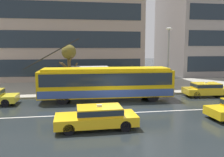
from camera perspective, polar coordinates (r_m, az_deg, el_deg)
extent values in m
plane|color=#202729|center=(17.51, 1.03, -7.53)|extent=(160.00, 160.00, 0.00)
cube|color=gray|center=(26.73, -2.44, -2.07)|extent=(80.00, 10.00, 0.14)
cube|color=silver|center=(16.37, 1.75, -8.61)|extent=(72.00, 0.14, 0.01)
cube|color=gold|center=(19.98, -1.46, -1.12)|extent=(11.53, 2.79, 2.24)
cube|color=gold|center=(19.83, -1.47, 2.36)|extent=(10.84, 2.52, 0.20)
cube|color=#1E2833|center=(19.91, -1.46, 0.15)|extent=(11.07, 2.81, 1.03)
cube|color=#344C92|center=(20.10, -1.45, -3.14)|extent=(11.42, 2.82, 0.63)
cube|color=#1E2833|center=(21.23, 13.98, 0.39)|extent=(0.18, 2.16, 1.12)
cube|color=black|center=(21.11, 13.65, 1.93)|extent=(0.21, 1.87, 0.28)
cylinder|color=black|center=(20.18, -14.68, 6.06)|extent=(4.58, 0.19, 2.56)
cylinder|color=black|center=(19.49, -14.95, 6.00)|extent=(4.58, 0.19, 2.56)
cylinder|color=black|center=(21.91, 8.48, -3.12)|extent=(1.05, 0.33, 1.04)
cylinder|color=black|center=(19.88, 10.14, -4.26)|extent=(1.05, 0.33, 1.04)
cylinder|color=black|center=(21.20, -11.68, -3.56)|extent=(1.05, 0.33, 1.04)
cylinder|color=black|center=(19.09, -12.19, -4.81)|extent=(1.05, 0.33, 1.04)
cube|color=yellow|center=(23.72, 22.72, -2.84)|extent=(4.56, 2.08, 0.55)
cube|color=yellow|center=(23.55, 22.41, -1.62)|extent=(2.50, 1.71, 0.48)
cube|color=#1E2833|center=(23.55, 22.41, -1.57)|extent=(2.54, 1.73, 0.31)
cube|color=silver|center=(23.50, 22.44, -0.88)|extent=(0.29, 0.18, 0.12)
cylinder|color=black|center=(25.17, 24.79, -2.83)|extent=(0.63, 0.23, 0.62)
cylinder|color=black|center=(23.82, 18.64, -3.09)|extent=(0.63, 0.23, 0.62)
cylinder|color=black|center=(22.37, 20.35, -3.84)|extent=(0.63, 0.23, 0.62)
cube|color=yellow|center=(13.35, -3.98, -10.17)|extent=(4.69, 1.94, 0.55)
cube|color=yellow|center=(13.22, -3.19, -8.01)|extent=(2.54, 1.64, 0.48)
cube|color=#1E2833|center=(13.22, -3.19, -7.91)|extent=(2.59, 1.65, 0.31)
cube|color=silver|center=(13.14, -3.20, -6.71)|extent=(0.28, 0.17, 0.12)
cylinder|color=black|center=(12.58, -10.69, -12.38)|extent=(0.62, 0.21, 0.62)
cylinder|color=black|center=(14.13, -10.62, -10.11)|extent=(0.62, 0.21, 0.62)
cylinder|color=black|center=(12.89, 3.37, -11.75)|extent=(0.62, 0.21, 0.62)
cylinder|color=black|center=(14.41, 1.85, -9.62)|extent=(0.62, 0.21, 0.62)
cylinder|color=black|center=(17.01, 23.93, -7.59)|extent=(0.63, 0.23, 0.62)
cylinder|color=black|center=(21.29, -23.91, -4.60)|extent=(0.62, 0.20, 0.62)
cylinder|color=black|center=(19.82, -25.05, -5.54)|extent=(0.62, 0.20, 0.62)
cylinder|color=gray|center=(22.93, -1.20, -0.35)|extent=(0.08, 0.08, 2.50)
cylinder|color=gray|center=(22.74, -9.76, -0.53)|extent=(0.08, 0.08, 2.50)
cylinder|color=gray|center=(24.40, -1.66, 0.13)|extent=(0.08, 0.08, 2.50)
cylinder|color=gray|center=(24.22, -9.70, -0.03)|extent=(0.08, 0.08, 2.50)
cube|color=#99ADB2|center=(24.24, -5.67, 0.17)|extent=(3.24, 0.04, 2.00)
cube|color=#B2B2B7|center=(23.37, -5.61, 2.94)|extent=(3.72, 1.79, 0.08)
cube|color=brown|center=(24.00, -5.59, -1.96)|extent=(2.39, 0.36, 0.08)
cylinder|color=#454150|center=(24.09, 3.13, -1.97)|extent=(0.14, 0.14, 0.84)
cylinder|color=#454150|center=(24.02, 2.79, -2.00)|extent=(0.14, 0.14, 0.84)
cylinder|color=#31282D|center=(23.94, 2.97, -0.27)|extent=(0.45, 0.45, 0.61)
sphere|color=tan|center=(23.89, 2.98, 0.72)|extent=(0.22, 0.22, 0.22)
cone|color=#28152D|center=(23.80, 2.73, 1.40)|extent=(1.30, 1.30, 0.26)
cylinder|color=#333333|center=(23.86, 2.72, 0.17)|extent=(0.02, 0.02, 0.77)
cylinder|color=black|center=(24.40, -12.70, -2.07)|extent=(0.14, 0.14, 0.80)
cylinder|color=black|center=(24.33, -12.35, -2.08)|extent=(0.14, 0.14, 0.80)
cylinder|color=gray|center=(24.26, -12.57, -0.48)|extent=(0.46, 0.46, 0.57)
sphere|color=tan|center=(24.21, -12.60, 0.47)|extent=(0.24, 0.24, 0.24)
cone|color=#D9315D|center=(24.12, -12.36, 1.16)|extent=(1.18, 1.18, 0.25)
cylinder|color=#333333|center=(24.18, -12.32, -0.02)|extent=(0.02, 0.02, 0.76)
cylinder|color=#282A52|center=(22.21, -13.33, -3.03)|extent=(0.14, 0.14, 0.81)
cylinder|color=#282A52|center=(22.15, -13.71, -3.07)|extent=(0.14, 0.14, 0.81)
cylinder|color=maroon|center=(22.06, -13.58, -1.20)|extent=(0.48, 0.48, 0.63)
sphere|color=tan|center=(22.00, -13.61, -0.11)|extent=(0.21, 0.21, 0.21)
cone|color=gold|center=(22.01, -13.35, 0.66)|extent=(1.34, 1.34, 0.30)
cylinder|color=#333333|center=(22.08, -13.30, -0.73)|extent=(0.02, 0.02, 0.77)
cylinder|color=gray|center=(23.86, 13.80, 4.23)|extent=(0.16, 0.16, 6.21)
ellipsoid|color=silver|center=(23.89, 14.06, 11.97)|extent=(0.60, 0.32, 0.24)
cylinder|color=brown|center=(23.48, -10.58, 0.87)|extent=(0.32, 0.32, 3.44)
cylinder|color=brown|center=(23.78, -10.52, 3.94)|extent=(0.23, 0.95, 1.10)
cylinder|color=brown|center=(23.54, -11.81, 3.11)|extent=(1.10, 0.41, 0.84)
cylinder|color=brown|center=(22.75, -10.27, 4.72)|extent=(0.52, 1.30, 0.83)
cylinder|color=brown|center=(23.49, -9.59, 2.60)|extent=(0.98, 0.34, 1.09)
cylinder|color=brown|center=(23.25, -11.51, 3.06)|extent=(0.86, 0.49, 0.83)
sphere|color=brown|center=(23.32, -10.72, 6.55)|extent=(1.45, 1.45, 1.45)
cube|color=#A28F80|center=(36.29, -12.19, 17.60)|extent=(22.33, 10.43, 21.89)
cube|color=#1E2833|center=(30.61, -12.29, 2.66)|extent=(20.99, 0.06, 2.19)
cube|color=#1E2833|center=(30.52, -12.48, 9.50)|extent=(20.99, 0.06, 2.19)
cube|color=#1E2833|center=(30.86, -12.69, 16.28)|extent=(20.99, 0.06, 2.19)
cube|color=gray|center=(47.45, 25.51, 15.49)|extent=(20.08, 13.53, 23.27)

